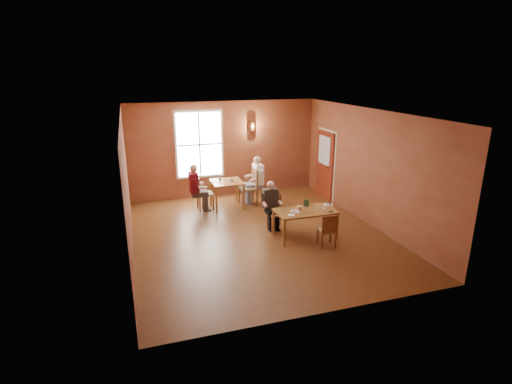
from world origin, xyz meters
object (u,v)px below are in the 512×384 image
object	(u,v)px
second_table	(227,194)
chair_diner_maroon	(205,193)
diner_main	(277,208)
chair_diner_white	(248,187)
main_table	(305,223)
chair_diner_main	(276,213)
diner_maroon	(204,187)
diner_white	(249,182)
chair_empty	(327,230)

from	to	relation	value
second_table	chair_diner_maroon	bearing A→B (deg)	180.00
diner_main	chair_diner_maroon	bearing A→B (deg)	-55.48
second_table	chair_diner_white	xyz separation A→B (m)	(0.65, 0.00, 0.15)
main_table	chair_diner_maroon	world-z (taller)	chair_diner_maroon
chair_diner_main	chair_diner_white	xyz separation A→B (m)	(-0.14, 2.06, 0.11)
main_table	diner_maroon	size ratio (longest dim) A/B	1.08
chair_diner_maroon	diner_maroon	size ratio (longest dim) A/B	0.73
diner_main	chair_diner_white	size ratio (longest dim) A/B	1.09
diner_main	main_table	bearing A→B (deg)	128.88
chair_diner_main	main_table	bearing A→B (deg)	127.57
chair_diner_main	chair_diner_white	world-z (taller)	chair_diner_white
diner_main	second_table	size ratio (longest dim) A/B	1.33
main_table	diner_white	size ratio (longest dim) A/B	1.03
diner_main	second_table	xyz separation A→B (m)	(-0.79, 2.09, -0.20)
second_table	diner_white	bearing A→B (deg)	0.00
diner_main	chair_diner_white	bearing A→B (deg)	-86.17
chair_diner_main	diner_white	size ratio (longest dim) A/B	0.62
chair_diner_main	second_table	size ratio (longest dim) A/B	0.98
second_table	diner_white	xyz separation A→B (m)	(0.68, 0.00, 0.31)
main_table	second_table	bearing A→B (deg)	115.43
chair_empty	diner_maroon	distance (m)	4.05
diner_maroon	chair_empty	bearing A→B (deg)	33.25
diner_white	second_table	bearing A→B (deg)	90.00
second_table	chair_diner_white	world-z (taller)	chair_diner_white
chair_empty	diner_white	world-z (taller)	diner_white
diner_main	chair_diner_maroon	distance (m)	2.54
chair_diner_main	chair_empty	size ratio (longest dim) A/B	1.09
chair_diner_main	diner_main	bearing A→B (deg)	90.00
diner_white	diner_maroon	world-z (taller)	diner_white
chair_diner_main	diner_maroon	distance (m)	2.54
chair_diner_main	diner_white	xyz separation A→B (m)	(-0.11, 2.06, 0.26)
chair_diner_white	diner_white	world-z (taller)	diner_white
chair_diner_maroon	diner_maroon	distance (m)	0.18
chair_empty	chair_diner_white	xyz separation A→B (m)	(-0.88, 3.38, 0.14)
main_table	diner_white	bearing A→B (deg)	102.67
chair_diner_white	diner_white	bearing A→B (deg)	-90.00
main_table	chair_diner_white	size ratio (longest dim) A/B	1.32
chair_diner_main	second_table	xyz separation A→B (m)	(-0.79, 2.06, -0.05)
diner_main	chair_empty	xyz separation A→B (m)	(0.74, -1.28, -0.19)
diner_main	chair_diner_white	xyz separation A→B (m)	(-0.14, 2.09, -0.05)
main_table	chair_diner_main	world-z (taller)	chair_diner_main
chair_diner_main	chair_empty	bearing A→B (deg)	119.54
diner_main	chair_empty	world-z (taller)	diner_main
chair_empty	chair_diner_white	bearing A→B (deg)	111.39
diner_white	diner_maroon	size ratio (longest dim) A/B	1.05
main_table	diner_maroon	distance (m)	3.37
chair_diner_white	diner_maroon	distance (m)	1.34
diner_main	chair_diner_white	distance (m)	2.10
chair_diner_main	chair_empty	world-z (taller)	chair_diner_main
chair_diner_white	chair_diner_maroon	bearing A→B (deg)	90.00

